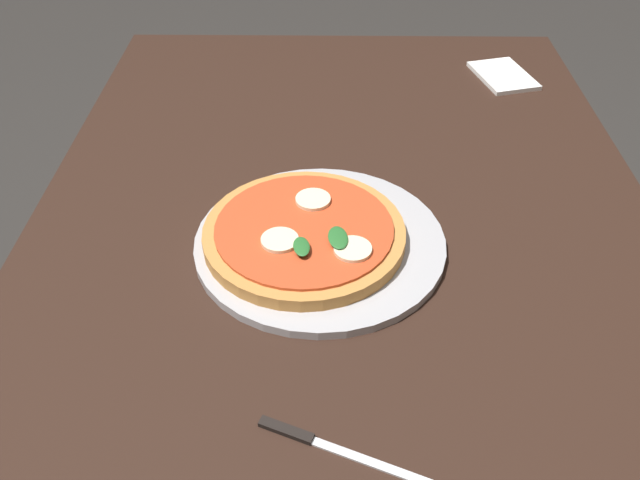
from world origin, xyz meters
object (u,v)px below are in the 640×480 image
Objects in this scene: dining_table at (345,329)px; pizza at (304,233)px; napkin at (503,76)px; knife at (321,443)px; serving_tray at (320,242)px.

pizza is (0.06, 0.05, 0.11)m from dining_table.
knife is (-0.79, 0.33, -0.00)m from napkin.
knife is at bearing 172.73° from dining_table.
dining_table is 0.25m from knife.
knife is at bearing -175.24° from pizza.
knife is at bearing 157.06° from napkin.
knife is at bearing -179.13° from serving_tray.
pizza reaches higher than napkin.
napkin is at bearing -35.95° from pizza.
serving_tray is 1.25× the size of pizza.
knife is (-0.23, 0.03, 0.09)m from dining_table.
serving_tray is 0.30m from knife.
pizza reaches higher than knife.
serving_tray is 0.60m from napkin.
dining_table is 5.71× the size of pizza.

